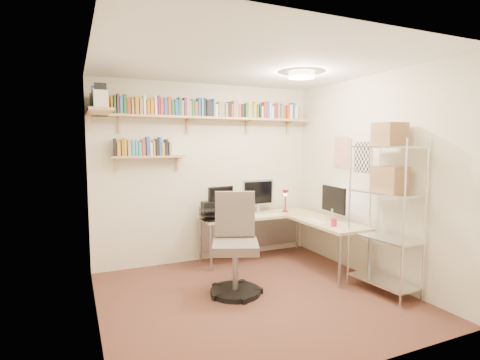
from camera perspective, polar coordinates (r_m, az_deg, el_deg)
name	(u,v)px	position (r m, az deg, el deg)	size (l,w,h in m)	color
ground	(254,296)	(4.30, 2.19, -17.30)	(3.20, 3.20, 0.00)	#4A281F
room_shell	(255,155)	(3.97, 2.32, 3.80)	(3.24, 3.04, 2.52)	beige
wall_shelves	(182,116)	(5.04, -8.81, 9.60)	(3.12, 1.09, 0.80)	tan
corner_desk	(268,217)	(5.24, 4.31, -5.65)	(1.76, 1.68, 1.14)	tan
office_chair	(235,251)	(4.27, -0.74, -10.74)	(0.65, 0.66, 1.12)	black
wire_rack	(388,178)	(4.37, 21.65, 0.24)	(0.43, 0.78, 1.90)	silver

